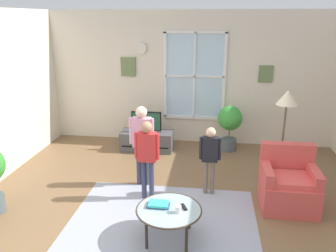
% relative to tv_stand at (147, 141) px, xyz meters
% --- Properties ---
extents(ground_plane, '(6.58, 6.81, 0.02)m').
position_rel_tv_stand_xyz_m(ground_plane, '(0.83, -2.47, -0.21)').
color(ground_plane, brown).
extents(back_wall, '(5.98, 0.17, 2.77)m').
position_rel_tv_stand_xyz_m(back_wall, '(0.83, 0.69, 1.19)').
color(back_wall, beige).
rests_on(back_wall, ground_plane).
extents(area_rug, '(2.51, 1.97, 0.01)m').
position_rel_tv_stand_xyz_m(area_rug, '(0.71, -2.52, -0.19)').
color(area_rug, '#999EAD').
rests_on(area_rug, ground_plane).
extents(tv_stand, '(1.06, 0.45, 0.39)m').
position_rel_tv_stand_xyz_m(tv_stand, '(0.00, 0.00, 0.00)').
color(tv_stand, '#4C4C51').
rests_on(tv_stand, ground_plane).
extents(television, '(0.61, 0.08, 0.43)m').
position_rel_tv_stand_xyz_m(television, '(0.00, -0.00, 0.42)').
color(television, '#4C4C4C').
rests_on(television, tv_stand).
extents(armchair, '(0.76, 0.74, 0.87)m').
position_rel_tv_stand_xyz_m(armchair, '(2.43, -1.85, 0.13)').
color(armchair, '#D14C47').
rests_on(armchair, ground_plane).
extents(coffee_table, '(0.81, 0.81, 0.42)m').
position_rel_tv_stand_xyz_m(coffee_table, '(0.84, -2.85, 0.19)').
color(coffee_table, '#99B2B7').
rests_on(coffee_table, ground_plane).
extents(book_stack, '(0.28, 0.17, 0.05)m').
position_rel_tv_stand_xyz_m(book_stack, '(0.70, -2.80, 0.24)').
color(book_stack, '#344F91').
rests_on(book_stack, coffee_table).
extents(cup, '(0.08, 0.08, 0.09)m').
position_rel_tv_stand_xyz_m(cup, '(0.96, -2.91, 0.26)').
color(cup, white).
rests_on(cup, coffee_table).
extents(remote_near_books, '(0.10, 0.14, 0.02)m').
position_rel_tv_stand_xyz_m(remote_near_books, '(1.02, -2.80, 0.23)').
color(remote_near_books, black).
rests_on(remote_near_books, coffee_table).
extents(person_pink_shirt, '(0.40, 0.18, 1.32)m').
position_rel_tv_stand_xyz_m(person_pink_shirt, '(0.23, -1.49, 0.63)').
color(person_pink_shirt, '#333851').
rests_on(person_pink_shirt, ground_plane).
extents(person_red_shirt, '(0.37, 0.17, 1.22)m').
position_rel_tv_stand_xyz_m(person_red_shirt, '(0.40, -1.93, 0.57)').
color(person_red_shirt, '#333851').
rests_on(person_red_shirt, ground_plane).
extents(person_black_shirt, '(0.33, 0.15, 1.08)m').
position_rel_tv_stand_xyz_m(person_black_shirt, '(1.30, -1.66, 0.48)').
color(person_black_shirt, '#726656').
rests_on(person_black_shirt, ground_plane).
extents(potted_plant_by_window, '(0.49, 0.49, 0.93)m').
position_rel_tv_stand_xyz_m(potted_plant_by_window, '(1.67, 0.22, 0.39)').
color(potted_plant_by_window, '#4C565B').
rests_on(potted_plant_by_window, ground_plane).
extents(floor_lamp, '(0.32, 0.32, 1.59)m').
position_rel_tv_stand_xyz_m(floor_lamp, '(2.42, -1.27, 1.13)').
color(floor_lamp, black).
rests_on(floor_lamp, ground_plane).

